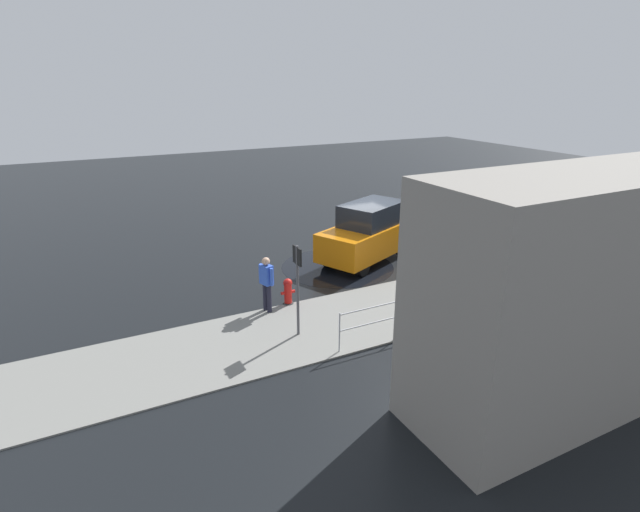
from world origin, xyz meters
name	(u,v)px	position (x,y,z in m)	size (l,w,h in m)	color
ground_plane	(361,256)	(0.00, 0.00, 0.00)	(60.00, 60.00, 0.00)	black
kerb_strip	(436,298)	(0.00, 4.20, 0.02)	(24.00, 3.20, 0.04)	slate
moving_hatchback	(368,233)	(0.03, 0.46, 1.03)	(4.25, 3.14, 2.06)	orange
parked_sedan	(541,216)	(-7.34, 1.64, 1.00)	(4.50, 2.33, 1.98)	black
fire_hydrant	(288,292)	(4.07, 2.59, 0.40)	(0.42, 0.31, 0.80)	red
pedestrian	(267,280)	(4.78, 2.77, 0.96)	(0.32, 0.55, 1.62)	blue
metal_railing	(484,290)	(-0.42, 5.61, 0.72)	(9.04, 0.04, 1.05)	#B7BABF
sign_post	(297,278)	(4.59, 4.39, 1.58)	(0.07, 0.44, 2.40)	#4C4C51
puddle_patch	(337,267)	(1.31, 0.55, 0.00)	(3.89, 3.89, 0.01)	black
building_block	(636,276)	(-0.90, 9.16, 2.31)	(10.37, 2.40, 4.63)	gray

